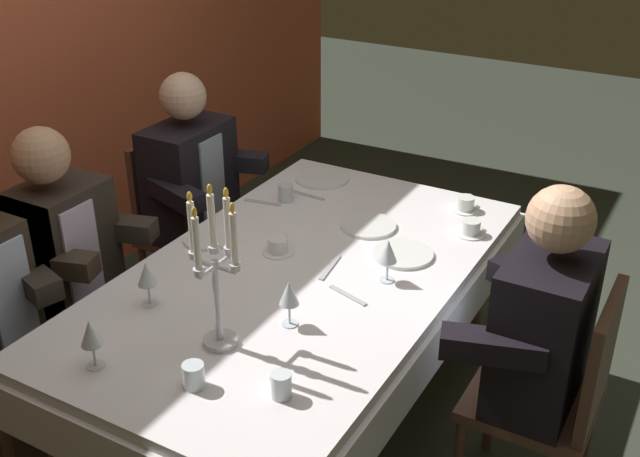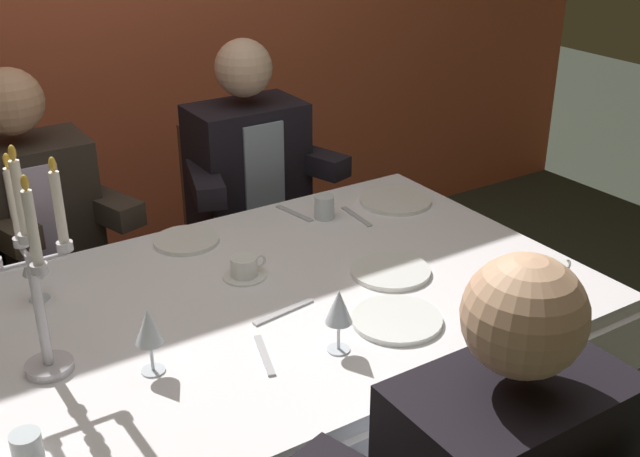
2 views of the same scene
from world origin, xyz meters
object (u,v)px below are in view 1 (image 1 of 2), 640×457
dining_table (298,299)px  seated_diner_1 (57,252)px  wine_glass_1 (147,275)px  candelabra (215,273)px  wine_glass_3 (91,335)px  coffee_cup_0 (465,204)px  wine_glass_2 (388,252)px  dinner_plate_0 (368,226)px  wine_glass_0 (289,294)px  water_tumbler_2 (281,385)px  seated_diner_2 (545,330)px  water_tumbler_0 (194,376)px  dinner_plate_1 (322,179)px  coffee_cup_1 (278,246)px  dinner_plate_2 (403,254)px  dinner_plate_3 (209,238)px  seated_diner_3 (189,179)px  water_tumbler_1 (286,193)px  coffee_cup_2 (471,228)px

dining_table → seated_diner_1: bearing=110.2°
wine_glass_1 → candelabra: bearing=-101.1°
wine_glass_3 → coffee_cup_0: 1.69m
wine_glass_2 → coffee_cup_0: wine_glass_2 is taller
dinner_plate_0 → dining_table: bearing=171.6°
candelabra → wine_glass_0: size_ratio=3.34×
water_tumbler_2 → seated_diner_2: 0.90m
seated_diner_2 → dining_table: bearing=95.1°
water_tumbler_0 → wine_glass_2: bearing=-15.9°
candelabra → dinner_plate_1: candelabra is taller
coffee_cup_0 → wine_glass_0: bearing=169.7°
dinner_plate_1 → coffee_cup_1: size_ratio=1.87×
dinner_plate_2 → water_tumbler_2: water_tumbler_2 is taller
dinner_plate_3 → seated_diner_2: size_ratio=0.16×
dinner_plate_2 → coffee_cup_1: size_ratio=1.78×
dinner_plate_3 → coffee_cup_1: coffee_cup_1 is taller
dinner_plate_0 → seated_diner_3: 0.95m
water_tumbler_0 → seated_diner_2: seated_diner_2 is taller
seated_diner_3 → wine_glass_3: bearing=-153.0°
wine_glass_0 → seated_diner_1: bearing=91.0°
seated_diner_3 → wine_glass_0: bearing=-127.4°
seated_diner_1 → seated_diner_3: size_ratio=1.00×
wine_glass_1 → wine_glass_2: (0.54, -0.63, 0.00)m
dinner_plate_0 → dinner_plate_2: (-0.15, -0.22, 0.00)m
wine_glass_3 → seated_diner_2: bearing=-52.5°
water_tumbler_1 → coffee_cup_2: water_tumbler_1 is taller
coffee_cup_2 → water_tumbler_2: bearing=174.1°
water_tumbler_1 → water_tumbler_2: 1.31m
wine_glass_3 → seated_diner_2: seated_diner_2 is taller
wine_glass_2 → seated_diner_3: 1.26m
water_tumbler_2 → seated_diner_1: (0.30, 1.21, -0.04)m
wine_glass_2 → coffee_cup_2: size_ratio=1.24×
seated_diner_2 → seated_diner_3: bearing=77.1°
water_tumbler_1 → coffee_cup_2: size_ratio=0.59×
water_tumbler_0 → seated_diner_1: seated_diner_1 is taller
dinner_plate_2 → seated_diner_3: bearing=80.8°
wine_glass_0 → seated_diner_3: 1.31m
dinner_plate_2 → water_tumbler_2: (-0.92, -0.04, 0.03)m
coffee_cup_1 → water_tumbler_0: bearing=-164.7°
dinner_plate_1 → seated_diner_1: bearing=153.3°
dining_table → dinner_plate_1: 0.85m
dining_table → wine_glass_1: bearing=143.6°
water_tumbler_2 → seated_diner_2: size_ratio=0.06×
water_tumbler_1 → coffee_cup_1: size_ratio=0.59×
water_tumbler_0 → coffee_cup_2: 1.36m
dinner_plate_1 → water_tumbler_2: 1.54m
candelabra → dinner_plate_0: size_ratio=2.39×
water_tumbler_2 → dinner_plate_3: bearing=48.7°
coffee_cup_2 → seated_diner_2: bearing=-139.6°
dinner_plate_1 → dining_table: bearing=-156.6°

